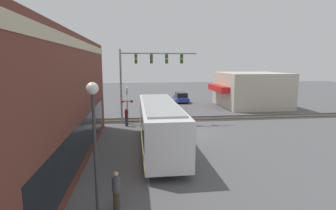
{
  "coord_description": "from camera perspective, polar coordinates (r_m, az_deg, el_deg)",
  "views": [
    {
      "loc": [
        -21.5,
        4.46,
        6.06
      ],
      "look_at": [
        2.67,
        1.43,
        2.14
      ],
      "focal_mm": 28.0,
      "sensor_mm": 36.0,
      "label": 1
    }
  ],
  "objects": [
    {
      "name": "ground_plane",
      "position": [
        22.78,
        4.43,
        -6.32
      ],
      "size": [
        120.0,
        120.0,
        0.0
      ],
      "primitive_type": "plane",
      "color": "#565659"
    },
    {
      "name": "shop_building",
      "position": [
        38.62,
        17.51,
        3.23
      ],
      "size": [
        8.92,
        9.52,
        4.72
      ],
      "color": "beige",
      "rests_on": "ground"
    },
    {
      "name": "city_bus",
      "position": [
        18.65,
        -1.86,
        -3.97
      ],
      "size": [
        11.57,
        2.59,
        3.32
      ],
      "color": "white",
      "rests_on": "ground"
    },
    {
      "name": "traffic_signal_gantry",
      "position": [
        26.25,
        -4.99,
        8.06
      ],
      "size": [
        0.42,
        7.67,
        7.41
      ],
      "color": "gray",
      "rests_on": "ground"
    },
    {
      "name": "crossing_signal",
      "position": [
        26.26,
        -8.88,
        0.78
      ],
      "size": [
        1.41,
        1.18,
        3.81
      ],
      "color": "gray",
      "rests_on": "ground"
    },
    {
      "name": "streetlamp",
      "position": [
        9.85,
        -15.65,
        -8.02
      ],
      "size": [
        0.44,
        0.44,
        5.41
      ],
      "color": "#38383A",
      "rests_on": "ground"
    },
    {
      "name": "rail_track_near",
      "position": [
        28.51,
        2.02,
        -3.08
      ],
      "size": [
        2.6,
        60.0,
        0.15
      ],
      "color": "#332D28",
      "rests_on": "ground"
    },
    {
      "name": "parked_car_grey",
      "position": [
        33.76,
        0.2,
        -0.02
      ],
      "size": [
        4.59,
        1.82,
        1.48
      ],
      "color": "slate",
      "rests_on": "ground"
    },
    {
      "name": "parked_car_blue",
      "position": [
        40.94,
        2.85,
        1.63
      ],
      "size": [
        4.61,
        1.82,
        1.55
      ],
      "color": "navy",
      "rests_on": "ground"
    },
    {
      "name": "pedestrian_by_lamp",
      "position": [
        11.59,
        -11.18,
        -17.77
      ],
      "size": [
        0.34,
        0.34,
        1.67
      ],
      "color": "#473828",
      "rests_on": "ground"
    },
    {
      "name": "pedestrian_at_crossing",
      "position": [
        25.59,
        -9.01,
        -2.53
      ],
      "size": [
        0.34,
        0.34,
        1.82
      ],
      "color": "#2D3351",
      "rests_on": "ground"
    }
  ]
}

